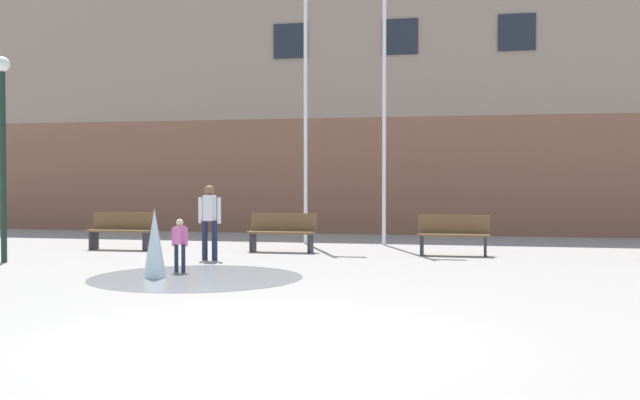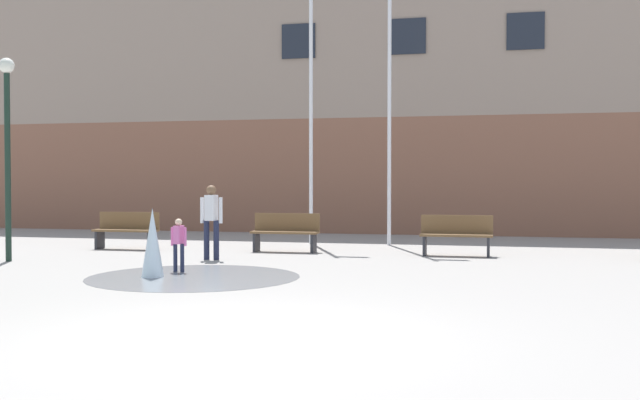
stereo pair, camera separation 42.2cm
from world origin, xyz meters
TOP-DOWN VIEW (x-y plane):
  - ground_plane at (0.00, 0.00)m, footprint 100.00×100.00m
  - library_building at (0.00, 18.68)m, footprint 36.00×6.05m
  - splash_fountain at (-2.89, 4.52)m, footprint 3.71×3.71m
  - park_bench_far_left at (-6.16, 9.23)m, footprint 1.60×0.44m
  - park_bench_left_of_flagpoles at (-2.17, 9.46)m, footprint 1.60×0.44m
  - park_bench_center at (1.82, 9.44)m, footprint 1.60×0.44m
  - teen_by_trashcan at (-3.22, 7.40)m, footprint 0.50×0.35m
  - child_with_pink_shirt at (-3.01, 5.26)m, footprint 0.31×0.22m
  - flagpole_left at (-2.11, 11.86)m, footprint 0.80×0.10m
  - flagpole_right at (-0.01, 11.86)m, footprint 0.80×0.10m
  - lamp_post_left_lane at (-7.22, 6.12)m, footprint 0.32×0.32m

SIDE VIEW (x-z plane):
  - ground_plane at x=0.00m, z-range 0.00..0.00m
  - splash_fountain at x=-2.89m, z-range -0.22..0.99m
  - park_bench_far_left at x=-6.16m, z-range 0.02..0.93m
  - park_bench_left_of_flagpoles at x=-2.17m, z-range 0.02..0.93m
  - park_bench_center at x=1.82m, z-range 0.02..0.93m
  - child_with_pink_shirt at x=-3.01m, z-range 0.09..1.07m
  - teen_by_trashcan at x=-3.22m, z-range 0.14..1.73m
  - lamp_post_left_lane at x=-7.22m, z-range 0.62..4.85m
  - library_building at x=0.00m, z-range 0.00..8.16m
  - flagpole_left at x=-2.11m, z-range 0.25..8.27m
  - flagpole_right at x=-0.01m, z-range 0.25..8.58m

